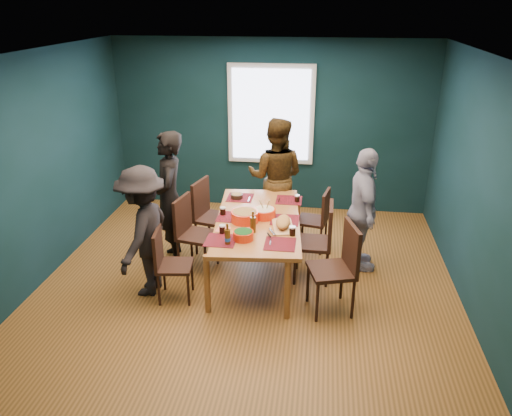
# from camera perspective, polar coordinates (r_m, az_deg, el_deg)

# --- Properties ---
(room) EXTENTS (5.01, 5.01, 2.71)m
(room) POSITION_cam_1_polar(r_m,az_deg,el_deg) (5.85, -0.64, 4.36)
(room) COLOR #95612B
(room) RESTS_ON ground
(dining_table) EXTENTS (1.17, 2.07, 0.76)m
(dining_table) POSITION_cam_1_polar(r_m,az_deg,el_deg) (6.08, 0.23, -1.83)
(dining_table) COLOR #A86D32
(dining_table) RESTS_ON floor
(chair_left_far) EXTENTS (0.55, 0.55, 1.00)m
(chair_left_far) POSITION_cam_1_polar(r_m,az_deg,el_deg) (6.75, -5.48, -0.31)
(chair_left_far) COLOR black
(chair_left_far) RESTS_ON floor
(chair_left_mid) EXTENTS (0.51, 0.51, 0.96)m
(chair_left_mid) POSITION_cam_1_polar(r_m,az_deg,el_deg) (6.33, -7.51, -2.27)
(chair_left_mid) COLOR black
(chair_left_mid) RESTS_ON floor
(chair_left_near) EXTENTS (0.43, 0.43, 0.86)m
(chair_left_near) POSITION_cam_1_polar(r_m,az_deg,el_deg) (5.75, -10.14, -5.81)
(chair_left_near) COLOR black
(chair_left_near) RESTS_ON floor
(chair_right_far) EXTENTS (0.46, 0.46, 0.86)m
(chair_right_far) POSITION_cam_1_polar(r_m,az_deg,el_deg) (6.82, 7.13, -0.87)
(chair_right_far) COLOR black
(chair_right_far) RESTS_ON floor
(chair_right_mid) EXTENTS (0.45, 0.45, 0.99)m
(chair_right_mid) POSITION_cam_1_polar(r_m,az_deg,el_deg) (6.07, 7.39, -3.24)
(chair_right_mid) COLOR black
(chair_right_mid) RESTS_ON floor
(chair_right_near) EXTENTS (0.58, 0.58, 1.02)m
(chair_right_near) POSITION_cam_1_polar(r_m,az_deg,el_deg) (5.49, 9.63, -6.10)
(chair_right_near) COLOR black
(chair_right_near) RESTS_ON floor
(person_far_left) EXTENTS (0.55, 0.71, 1.74)m
(person_far_left) POSITION_cam_1_polar(r_m,az_deg,el_deg) (6.47, -9.85, 1.12)
(person_far_left) COLOR black
(person_far_left) RESTS_ON floor
(person_back) EXTENTS (0.89, 0.72, 1.72)m
(person_back) POSITION_cam_1_polar(r_m,az_deg,el_deg) (7.16, 2.27, 3.54)
(person_back) COLOR black
(person_back) RESTS_ON floor
(person_right) EXTENTS (0.51, 0.98, 1.59)m
(person_right) POSITION_cam_1_polar(r_m,az_deg,el_deg) (6.33, 12.14, -0.28)
(person_right) COLOR white
(person_right) RESTS_ON floor
(person_near_left) EXTENTS (0.65, 1.04, 1.55)m
(person_near_left) POSITION_cam_1_polar(r_m,az_deg,el_deg) (5.82, -12.74, -2.67)
(person_near_left) COLOR black
(person_near_left) RESTS_ON floor
(bowl_salad) EXTENTS (0.32, 0.32, 0.14)m
(bowl_salad) POSITION_cam_1_polar(r_m,az_deg,el_deg) (5.95, -1.30, -0.93)
(bowl_salad) COLOR red
(bowl_salad) RESTS_ON dining_table
(bowl_dumpling) EXTENTS (0.28, 0.28, 0.26)m
(bowl_dumpling) POSITION_cam_1_polar(r_m,az_deg,el_deg) (6.07, 0.96, -0.53)
(bowl_dumpling) COLOR red
(bowl_dumpling) RESTS_ON dining_table
(bowl_herbs) EXTENTS (0.23, 0.23, 0.10)m
(bowl_herbs) POSITION_cam_1_polar(r_m,az_deg,el_deg) (5.52, -1.47, -3.09)
(bowl_herbs) COLOR red
(bowl_herbs) RESTS_ON dining_table
(cutting_board) EXTENTS (0.32, 0.58, 0.13)m
(cutting_board) POSITION_cam_1_polar(r_m,az_deg,el_deg) (5.81, 3.11, -1.71)
(cutting_board) COLOR tan
(cutting_board) RESTS_ON dining_table
(small_bowl) EXTENTS (0.16, 0.16, 0.07)m
(small_bowl) POSITION_cam_1_polar(r_m,az_deg,el_deg) (6.65, -2.21, 1.39)
(small_bowl) COLOR black
(small_bowl) RESTS_ON dining_table
(beer_bottle_a) EXTENTS (0.07, 0.07, 0.24)m
(beer_bottle_a) POSITION_cam_1_polar(r_m,az_deg,el_deg) (5.41, -3.27, -3.31)
(beer_bottle_a) COLOR #472C0C
(beer_bottle_a) RESTS_ON dining_table
(beer_bottle_b) EXTENTS (0.07, 0.07, 0.26)m
(beer_bottle_b) POSITION_cam_1_polar(r_m,az_deg,el_deg) (5.66, -0.34, -1.86)
(beer_bottle_b) COLOR #472C0C
(beer_bottle_b) RESTS_ON dining_table
(cola_glass_a) EXTENTS (0.07, 0.07, 0.10)m
(cola_glass_a) POSITION_cam_1_polar(r_m,az_deg,el_deg) (5.67, -3.88, -2.39)
(cola_glass_a) COLOR black
(cola_glass_a) RESTS_ON dining_table
(cola_glass_b) EXTENTS (0.08, 0.08, 0.11)m
(cola_glass_b) POSITION_cam_1_polar(r_m,az_deg,el_deg) (5.63, 4.19, -2.58)
(cola_glass_b) COLOR black
(cola_glass_b) RESTS_ON dining_table
(cola_glass_c) EXTENTS (0.07, 0.07, 0.10)m
(cola_glass_c) POSITION_cam_1_polar(r_m,az_deg,el_deg) (6.55, 4.72, 1.13)
(cola_glass_c) COLOR black
(cola_glass_c) RESTS_ON dining_table
(cola_glass_d) EXTENTS (0.07, 0.07, 0.10)m
(cola_glass_d) POSITION_cam_1_polar(r_m,az_deg,el_deg) (6.15, -3.81, -0.31)
(cola_glass_d) COLOR black
(cola_glass_d) RESTS_ON dining_table
(napkin_a) EXTENTS (0.18, 0.18, 0.00)m
(napkin_a) POSITION_cam_1_polar(r_m,az_deg,el_deg) (6.11, 3.89, -1.03)
(napkin_a) COLOR #E46660
(napkin_a) RESTS_ON dining_table
(napkin_b) EXTENTS (0.17, 0.17, 0.00)m
(napkin_b) POSITION_cam_1_polar(r_m,az_deg,el_deg) (5.78, -3.80, -2.48)
(napkin_b) COLOR #E46660
(napkin_b) RESTS_ON dining_table
(napkin_c) EXTENTS (0.19, 0.19, 0.00)m
(napkin_c) POSITION_cam_1_polar(r_m,az_deg,el_deg) (5.42, 2.84, -4.24)
(napkin_c) COLOR #E46660
(napkin_c) RESTS_ON dining_table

